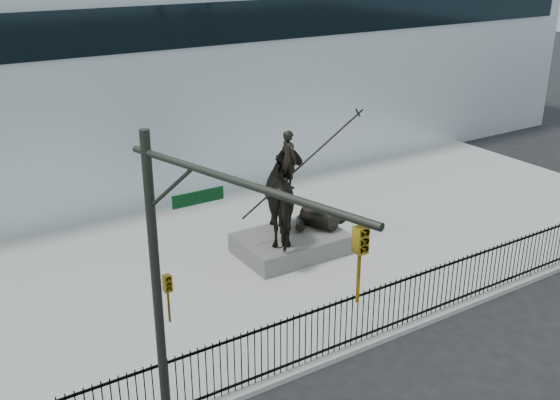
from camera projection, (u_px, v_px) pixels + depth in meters
ground at (425, 356)px, 16.79m from camera, size 120.00×120.00×0.00m
plaza at (279, 252)px, 22.24m from camera, size 30.00×12.00×0.15m
building at (130, 65)px, 30.79m from camera, size 44.00×14.00×9.00m
picket_fence at (395, 304)px, 17.44m from camera, size 22.10×0.10×1.50m
statue_plinth at (291, 244)px, 21.93m from camera, size 3.53×2.45×0.65m
equestrian_statue at (293, 196)px, 21.34m from camera, size 4.48×2.80×3.79m
traffic_signal_left at (188, 302)px, 11.43m from camera, size 1.52×4.84×7.00m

